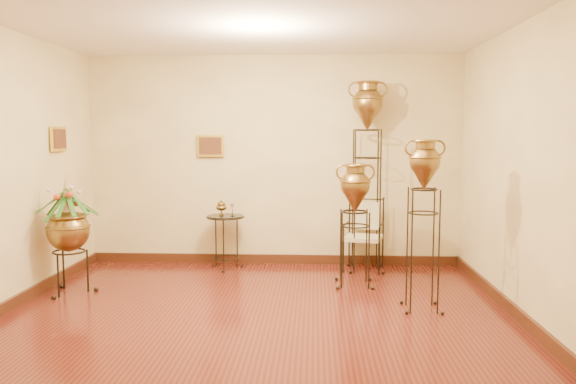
{
  "coord_description": "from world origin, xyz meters",
  "views": [
    {
      "loc": [
        0.56,
        -5.03,
        1.74
      ],
      "look_at": [
        0.25,
        1.3,
        1.1
      ],
      "focal_mm": 35.0,
      "sensor_mm": 36.0,
      "label": 1
    }
  ],
  "objects_px": {
    "amphora_mid": "(423,224)",
    "armchair": "(364,235)",
    "planter_urn": "(68,225)",
    "side_table": "(226,241)",
    "amphora_tall": "(367,174)"
  },
  "relations": [
    {
      "from": "armchair",
      "to": "side_table",
      "type": "bearing_deg",
      "value": -166.52
    },
    {
      "from": "planter_urn",
      "to": "side_table",
      "type": "xyz_separation_m",
      "value": [
        1.54,
        1.23,
        -0.39
      ]
    },
    {
      "from": "amphora_tall",
      "to": "side_table",
      "type": "distance_m",
      "value": 2.03
    },
    {
      "from": "amphora_tall",
      "to": "armchair",
      "type": "distance_m",
      "value": 0.79
    },
    {
      "from": "side_table",
      "to": "amphora_tall",
      "type": "bearing_deg",
      "value": -0.03
    },
    {
      "from": "planter_urn",
      "to": "side_table",
      "type": "height_order",
      "value": "planter_urn"
    },
    {
      "from": "amphora_mid",
      "to": "armchair",
      "type": "xyz_separation_m",
      "value": [
        -0.44,
        1.64,
        -0.41
      ]
    },
    {
      "from": "amphora_mid",
      "to": "planter_urn",
      "type": "height_order",
      "value": "amphora_mid"
    },
    {
      "from": "amphora_mid",
      "to": "armchair",
      "type": "bearing_deg",
      "value": 105.11
    },
    {
      "from": "amphora_tall",
      "to": "armchair",
      "type": "xyz_separation_m",
      "value": [
        -0.03,
        -0.0,
        -0.79
      ]
    },
    {
      "from": "amphora_mid",
      "to": "planter_urn",
      "type": "bearing_deg",
      "value": 173.78
    },
    {
      "from": "planter_urn",
      "to": "armchair",
      "type": "xyz_separation_m",
      "value": [
        3.34,
        1.23,
        -0.3
      ]
    },
    {
      "from": "amphora_mid",
      "to": "side_table",
      "type": "relative_size",
      "value": 1.95
    },
    {
      "from": "armchair",
      "to": "planter_urn",
      "type": "bearing_deg",
      "value": -146.33
    },
    {
      "from": "armchair",
      "to": "side_table",
      "type": "height_order",
      "value": "armchair"
    }
  ]
}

